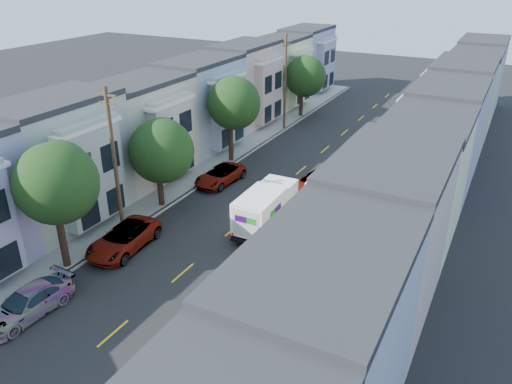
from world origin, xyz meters
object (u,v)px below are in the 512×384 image
at_px(fedex_truck, 266,207).
at_px(parked_left_c, 124,239).
at_px(tree_c, 160,151).
at_px(parked_right_b, 249,293).
at_px(tree_b, 55,183).
at_px(tree_d, 233,103).
at_px(lead_sedan, 313,182).
at_px(parked_right_d, 387,137).
at_px(tree_e, 305,76).
at_px(parked_right_c, 353,176).
at_px(parked_right_a, 194,356).
at_px(utility_pole_far, 285,83).
at_px(utility_pole_near, 115,164).
at_px(parked_left_b, 28,303).
at_px(tree_far_r, 416,106).
at_px(parked_left_d, 220,175).

distance_m(fedex_truck, parked_left_c, 9.59).
distance_m(tree_c, parked_right_b, 13.91).
bearing_deg(tree_b, tree_d, 90.00).
xyz_separation_m(tree_b, parked_left_c, (1.40, 3.22, -4.86)).
xyz_separation_m(tree_d, lead_sedan, (8.76, -2.39, -4.84)).
height_order(parked_right_b, parked_right_d, parked_right_d).
xyz_separation_m(tree_e, parked_right_c, (11.20, -15.99, -4.14)).
relative_size(tree_d, parked_right_a, 1.69).
distance_m(tree_e, parked_right_b, 36.11).
bearing_deg(utility_pole_far, tree_e, 90.02).
bearing_deg(parked_right_c, tree_b, -124.12).
xyz_separation_m(utility_pole_far, lead_sedan, (8.75, -13.35, -4.49)).
bearing_deg(utility_pole_far, parked_right_c, -43.51).
bearing_deg(tree_e, utility_pole_far, -89.98).
height_order(lead_sedan, parked_right_b, parked_right_b).
bearing_deg(parked_right_a, parked_right_c, 92.29).
height_order(parked_left_c, parked_right_a, parked_left_c).
height_order(lead_sedan, parked_right_c, lead_sedan).
xyz_separation_m(utility_pole_near, parked_left_b, (1.40, -8.87, -4.42)).
bearing_deg(lead_sedan, parked_right_b, -71.30).
bearing_deg(tree_b, parked_right_b, 10.12).
xyz_separation_m(tree_d, tree_far_r, (13.20, 14.05, -1.96)).
xyz_separation_m(fedex_truck, parked_right_d, (3.02, 21.23, -0.86)).
distance_m(tree_d, utility_pole_near, 15.04).
distance_m(utility_pole_near, parked_right_a, 14.47).
xyz_separation_m(fedex_truck, parked_left_c, (-6.78, -6.73, -0.84)).
bearing_deg(parked_right_d, fedex_truck, -100.56).
bearing_deg(parked_right_b, parked_right_a, -93.72).
distance_m(tree_e, parked_left_c, 33.14).
height_order(parked_right_b, parked_right_c, parked_right_b).
height_order(parked_left_d, parked_right_a, same).
distance_m(parked_left_b, parked_right_a, 9.84).
xyz_separation_m(lead_sedan, parked_left_c, (-7.35, -14.15, 0.11)).
bearing_deg(parked_right_b, utility_pole_near, 162.64).
bearing_deg(tree_b, parked_right_c, 60.85).
height_order(tree_b, parked_right_c, tree_b).
height_order(parked_left_c, parked_right_c, parked_left_c).
distance_m(tree_e, lead_sedan, 21.07).
distance_m(tree_far_r, utility_pole_near, 31.98).
bearing_deg(utility_pole_far, tree_b, -90.00).
relative_size(tree_e, utility_pole_near, 0.72).
xyz_separation_m(tree_d, parked_right_c, (11.20, 0.33, -4.86)).
relative_size(tree_b, tree_e, 1.12).
distance_m(tree_d, utility_pole_far, 10.97).
height_order(fedex_truck, parked_left_d, fedex_truck).
height_order(tree_d, parked_right_b, tree_d).
bearing_deg(tree_c, parked_right_c, 43.84).
xyz_separation_m(tree_c, parked_left_d, (1.40, 5.71, -3.79)).
bearing_deg(parked_left_b, parked_right_d, 77.60).
distance_m(tree_b, fedex_truck, 13.49).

